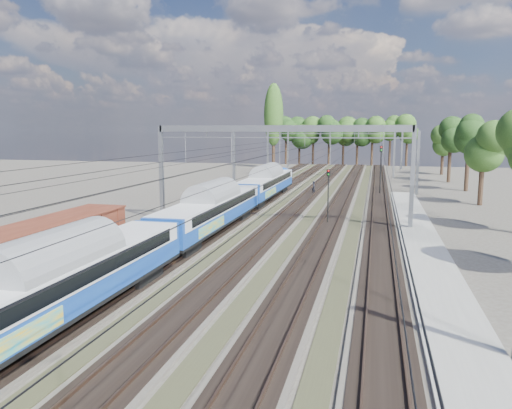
% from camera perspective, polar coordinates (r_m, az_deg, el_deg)
% --- Properties ---
extents(ground, '(220.00, 220.00, 0.00)m').
position_cam_1_polar(ground, '(18.59, -16.28, -19.32)').
color(ground, '#47423A').
rests_on(ground, ground).
extents(track_bed, '(21.00, 130.00, 0.34)m').
position_cam_1_polar(track_bed, '(60.35, 5.37, 0.41)').
color(track_bed, '#47423A').
rests_on(track_bed, ground).
extents(platform, '(3.00, 70.00, 0.30)m').
position_cam_1_polar(platform, '(35.35, 18.99, -5.75)').
color(platform, gray).
rests_on(platform, ground).
extents(catenary, '(25.65, 130.00, 9.00)m').
position_cam_1_polar(catenary, '(67.36, 6.67, 6.61)').
color(catenary, gray).
rests_on(catenary, ground).
extents(tree_belt, '(39.79, 102.45, 11.71)m').
position_cam_1_polar(tree_belt, '(109.64, 12.82, 8.09)').
color(tree_belt, black).
rests_on(tree_belt, ground).
extents(poplar, '(4.40, 4.40, 19.04)m').
position_cam_1_polar(poplar, '(114.53, 2.03, 10.17)').
color(poplar, black).
rests_on(poplar, ground).
extents(emu_train, '(2.96, 62.62, 4.33)m').
position_cam_1_polar(emu_train, '(40.70, -5.17, -0.04)').
color(emu_train, black).
rests_on(emu_train, ground).
extents(freight_boxcar, '(2.80, 13.53, 3.49)m').
position_cam_1_polar(freight_boxcar, '(29.61, -23.11, -4.76)').
color(freight_boxcar, black).
rests_on(freight_boxcar, ground).
extents(worker, '(0.43, 0.65, 1.76)m').
position_cam_1_polar(worker, '(67.60, 6.63, 1.93)').
color(worker, black).
rests_on(worker, ground).
extents(signal_near, '(0.36, 0.34, 5.06)m').
position_cam_1_polar(signal_near, '(45.79, 8.26, 1.69)').
color(signal_near, black).
rests_on(signal_near, ground).
extents(signal_far, '(0.44, 0.40, 6.51)m').
position_cam_1_polar(signal_far, '(68.29, 14.08, 4.52)').
color(signal_far, black).
rests_on(signal_far, ground).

